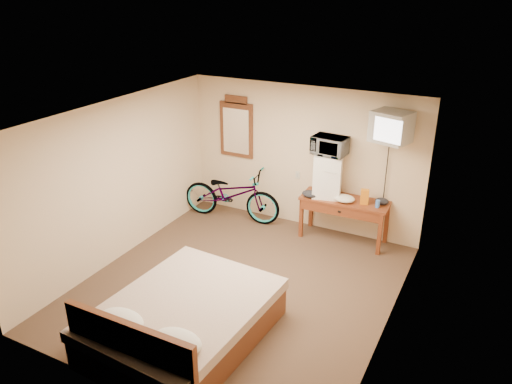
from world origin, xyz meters
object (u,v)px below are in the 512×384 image
at_px(desk, 344,206).
at_px(blue_cup, 378,204).
at_px(microwave, 330,146).
at_px(crt_television, 391,127).
at_px(mini_fridge, 328,175).
at_px(bed, 181,322).
at_px(bicycle, 232,194).
at_px(wall_mirror, 236,128).

bearing_deg(desk, blue_cup, -3.92).
height_order(microwave, crt_television, crt_television).
xyz_separation_m(microwave, blue_cup, (0.87, -0.07, -0.81)).
relative_size(mini_fridge, microwave, 1.33).
height_order(desk, crt_television, crt_television).
distance_m(desk, microwave, 1.04).
height_order(mini_fridge, bed, mini_fridge).
xyz_separation_m(mini_fridge, bicycle, (-1.76, -0.15, -0.62)).
bearing_deg(bed, wall_mirror, 109.11).
xyz_separation_m(bicycle, bed, (1.17, -3.25, -0.20)).
height_order(mini_fridge, blue_cup, mini_fridge).
height_order(mini_fridge, crt_television, crt_television).
xyz_separation_m(desk, crt_television, (0.63, 0.02, 1.42)).
distance_m(desk, wall_mirror, 2.40).
relative_size(blue_cup, bed, 0.05).
distance_m(desk, mini_fridge, 0.57).
bearing_deg(blue_cup, desk, 176.08).
height_order(wall_mirror, bed, wall_mirror).
bearing_deg(crt_television, wall_mirror, 174.85).
distance_m(microwave, bed, 3.70).
bearing_deg(wall_mirror, mini_fridge, -7.37).
xyz_separation_m(desk, wall_mirror, (-2.17, 0.27, 0.99)).
bearing_deg(desk, microwave, 173.70).
xyz_separation_m(mini_fridge, blue_cup, (0.87, -0.07, -0.30)).
distance_m(wall_mirror, bed, 4.08).
xyz_separation_m(blue_cup, wall_mirror, (-2.73, 0.31, 0.81)).
bearing_deg(blue_cup, microwave, 175.21).
height_order(mini_fridge, microwave, microwave).
bearing_deg(bed, desk, 74.86).
distance_m(mini_fridge, microwave, 0.51).
bearing_deg(crt_television, microwave, 179.23).
distance_m(blue_cup, bicycle, 2.65).
bearing_deg(bed, mini_fridge, 80.13).
relative_size(microwave, crt_television, 0.82).
bearing_deg(bicycle, wall_mirror, 7.29).
bearing_deg(mini_fridge, crt_television, -0.75).
height_order(blue_cup, bicycle, bicycle).
bearing_deg(microwave, crt_television, 4.61).
height_order(blue_cup, wall_mirror, wall_mirror).
bearing_deg(bicycle, crt_television, -93.66).
bearing_deg(mini_fridge, bed, -99.87).
relative_size(desk, microwave, 2.67).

